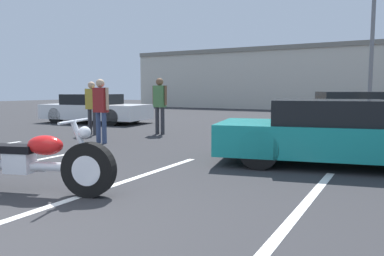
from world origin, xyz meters
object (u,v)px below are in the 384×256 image
object	(u,v)px
spectator_near_motorcycle	(92,104)
spectator_by_show_car	(160,101)
show_car_hood_open	(338,133)
spectator_far_lot	(101,105)
motorcycle	(28,162)
light_pole	(375,27)
parked_car_mid_row	(359,114)
parked_car_left_row	(95,109)

from	to	relation	value
spectator_near_motorcycle	spectator_by_show_car	distance (m)	2.06
show_car_hood_open	spectator_far_lot	xyz separation A→B (m)	(-5.73, 0.04, 0.38)
spectator_near_motorcycle	spectator_by_show_car	size ratio (longest dim) A/B	0.94
motorcycle	show_car_hood_open	xyz separation A→B (m)	(3.31, 3.98, 0.17)
spectator_by_show_car	spectator_far_lot	distance (m)	2.40
light_pole	spectator_near_motorcycle	distance (m)	13.20
show_car_hood_open	parked_car_mid_row	bearing A→B (deg)	78.48
light_pole	motorcycle	world-z (taller)	light_pole
motorcycle	parked_car_mid_row	world-z (taller)	parked_car_mid_row
parked_car_left_row	spectator_near_motorcycle	xyz separation A→B (m)	(2.91, -3.20, 0.38)
motorcycle	spectator_far_lot	xyz separation A→B (m)	(-2.42, 4.02, 0.56)
parked_car_left_row	spectator_far_lot	distance (m)	6.28
parked_car_left_row	spectator_by_show_car	size ratio (longest dim) A/B	2.67
parked_car_mid_row	parked_car_left_row	distance (m)	10.05
parked_car_mid_row	spectator_near_motorcycle	bearing A→B (deg)	-173.22
motorcycle	spectator_far_lot	size ratio (longest dim) A/B	1.44
light_pole	spectator_near_motorcycle	size ratio (longest dim) A/B	4.73
show_car_hood_open	parked_car_left_row	size ratio (longest dim) A/B	0.99
spectator_near_motorcycle	spectator_far_lot	size ratio (longest dim) A/B	0.99
parked_car_left_row	spectator_near_motorcycle	bearing A→B (deg)	-54.83
parked_car_left_row	spectator_by_show_car	world-z (taller)	spectator_by_show_car
motorcycle	spectator_near_motorcycle	size ratio (longest dim) A/B	1.46
light_pole	show_car_hood_open	size ratio (longest dim) A/B	1.68
show_car_hood_open	parked_car_left_row	bearing A→B (deg)	143.21
spectator_near_motorcycle	spectator_far_lot	distance (m)	1.95
show_car_hood_open	parked_car_left_row	xyz separation A→B (m)	(-10.15, 4.48, -0.02)
light_pole	parked_car_left_row	size ratio (longest dim) A/B	1.66
parked_car_mid_row	spectator_by_show_car	distance (m)	6.08
light_pole	parked_car_left_row	world-z (taller)	light_pole
light_pole	parked_car_mid_row	distance (m)	7.68
light_pole	parked_car_mid_row	bearing A→B (deg)	-89.27
parked_car_mid_row	parked_car_left_row	xyz separation A→B (m)	(-10.02, -0.70, -0.05)
light_pole	motorcycle	bearing A→B (deg)	-100.99
light_pole	show_car_hood_open	xyz separation A→B (m)	(0.22, -11.98, -3.62)
motorcycle	parked_car_left_row	xyz separation A→B (m)	(-6.84, 8.46, 0.16)
spectator_by_show_car	show_car_hood_open	bearing A→B (deg)	-23.71
motorcycle	parked_car_mid_row	bearing A→B (deg)	53.31
motorcycle	parked_car_left_row	bearing A→B (deg)	111.43
parked_car_left_row	show_car_hood_open	bearing A→B (deg)	-30.99
light_pole	spectator_near_motorcycle	xyz separation A→B (m)	(-7.02, -10.69, -3.26)
spectator_near_motorcycle	spectator_by_show_car	xyz separation A→B (m)	(1.71, 1.14, 0.07)
show_car_hood_open	spectator_near_motorcycle	xyz separation A→B (m)	(-7.24, 1.29, 0.37)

